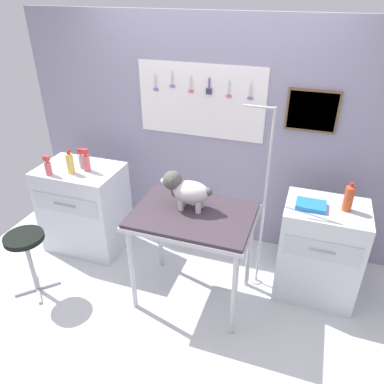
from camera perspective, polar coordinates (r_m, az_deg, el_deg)
The scene contains 14 objects.
ground at distance 3.45m, azimuth -3.66°, elevation -17.75°, with size 4.40×4.00×0.04m, color silver.
rear_wall_panel at distance 3.79m, azimuth 3.22°, elevation 8.68°, with size 4.00×0.11×2.30m.
grooming_table at distance 3.04m, azimuth 0.13°, elevation -4.66°, with size 0.99×0.71×0.90m.
grooming_arm at distance 3.25m, azimuth 10.77°, elevation -2.82°, with size 0.30×0.11×1.71m.
dog at distance 2.97m, azimuth -1.05°, elevation 0.37°, with size 0.44×0.22×0.31m.
counter_left at distance 4.03m, azimuth -16.10°, elevation -2.35°, with size 0.80×0.58×0.92m.
cabinet_right at distance 3.49m, azimuth 18.91°, elevation -8.51°, with size 0.68×0.54×0.90m.
stool at distance 3.57m, azimuth -24.08°, elevation -7.63°, with size 0.34×0.34×0.62m.
spray_bottle_short at distance 3.77m, azimuth -16.59°, elevation 4.73°, with size 0.05×0.05×0.20m.
conditioner_bottle at distance 3.70m, azimuth -18.17°, elevation 4.21°, with size 0.07×0.07×0.24m.
pump_bottle_white at distance 3.74m, azimuth -21.19°, elevation 3.62°, with size 0.06×0.06×0.19m.
shampoo_bottle at distance 3.70m, azimuth -15.89°, elevation 4.51°, with size 0.07×0.07×0.22m.
soda_bottle at distance 3.20m, azimuth 22.88°, elevation -0.83°, with size 0.07×0.07×0.25m.
supply_tray at distance 3.19m, azimuth 17.75°, elevation -1.94°, with size 0.24×0.18×0.04m.
Camera 1 is at (0.96, -2.13, 2.52)m, focal length 34.81 mm.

